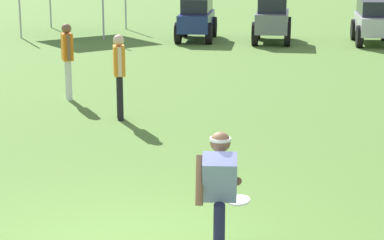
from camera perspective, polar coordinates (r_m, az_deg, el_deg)
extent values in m
cylinder|color=#191E38|center=(7.72, 2.10, -8.54)|extent=(0.16, 0.37, 0.72)
cube|color=#7A84C6|center=(7.48, 2.13, -4.40)|extent=(0.39, 0.48, 0.57)
sphere|color=brown|center=(7.51, 2.17, -1.69)|extent=(0.23, 0.23, 0.21)
cylinder|color=white|center=(7.50, 2.17, -1.47)|extent=(0.24, 0.24, 0.03)
cylinder|color=brown|center=(7.79, 3.48, -4.72)|extent=(0.15, 0.58, 0.27)
cylinder|color=brown|center=(7.44, 0.58, -4.62)|extent=(0.11, 0.29, 0.49)
cylinder|color=white|center=(8.10, 3.58, -6.13)|extent=(0.35, 0.35, 0.05)
cylinder|color=silver|center=(15.43, -9.34, 2.98)|extent=(0.15, 0.15, 0.82)
cylinder|color=silver|center=(15.61, -9.44, 3.10)|extent=(0.15, 0.15, 0.82)
cube|color=orange|center=(15.41, -9.49, 5.52)|extent=(0.33, 0.39, 0.54)
cylinder|color=brown|center=(15.20, -9.38, 5.45)|extent=(0.10, 0.10, 0.52)
cylinder|color=brown|center=(15.61, -9.61, 5.66)|extent=(0.10, 0.10, 0.52)
sphere|color=brown|center=(15.36, -9.55, 6.88)|extent=(0.27, 0.27, 0.20)
cylinder|color=black|center=(13.63, -5.49, 1.64)|extent=(0.14, 0.14, 0.82)
cylinder|color=black|center=(13.81, -5.54, 1.80)|extent=(0.14, 0.14, 0.82)
cube|color=orange|center=(13.59, -5.58, 4.52)|extent=(0.30, 0.39, 0.54)
cylinder|color=beige|center=(13.38, -5.52, 4.42)|extent=(0.09, 0.09, 0.52)
cylinder|color=beige|center=(13.80, -5.64, 4.71)|extent=(0.09, 0.09, 0.52)
sphere|color=beige|center=(13.54, -5.62, 6.07)|extent=(0.25, 0.25, 0.20)
cube|color=navy|center=(24.03, 0.34, 7.55)|extent=(1.09, 2.45, 0.55)
cube|color=#1E232B|center=(24.12, 0.38, 8.78)|extent=(0.94, 1.84, 0.46)
cylinder|color=black|center=(24.94, -0.55, 7.15)|extent=(0.22, 0.67, 0.66)
cylinder|color=black|center=(24.84, 1.66, 7.11)|extent=(0.22, 0.67, 0.66)
cylinder|color=black|center=(23.29, -1.07, 6.66)|extent=(0.22, 0.67, 0.66)
cylinder|color=black|center=(23.18, 1.30, 6.62)|extent=(0.22, 0.67, 0.66)
cube|color=slate|center=(23.66, 6.14, 7.50)|extent=(1.06, 2.38, 0.60)
cube|color=#1E232B|center=(23.66, 6.17, 8.76)|extent=(0.91, 1.58, 0.44)
cylinder|color=black|center=(24.49, 5.03, 7.04)|extent=(0.20, 0.73, 0.72)
cylinder|color=black|center=(24.46, 7.34, 6.97)|extent=(0.20, 0.73, 0.72)
cylinder|color=black|center=(22.94, 4.82, 6.57)|extent=(0.20, 0.73, 0.72)
cylinder|color=black|center=(22.91, 7.28, 6.50)|extent=(0.20, 0.73, 0.72)
cube|color=#B7BABF|center=(23.87, 13.63, 7.11)|extent=(1.10, 2.45, 0.55)
cube|color=#1E232B|center=(23.97, 13.66, 8.35)|extent=(0.95, 1.85, 0.46)
cylinder|color=black|center=(24.68, 12.25, 6.76)|extent=(0.22, 0.67, 0.66)
cylinder|color=black|center=(23.03, 12.65, 6.23)|extent=(0.22, 0.67, 0.66)
cylinder|color=#B2B5BA|center=(24.18, -6.80, 8.55)|extent=(0.06, 0.06, 2.10)
cylinder|color=#B2B5BA|center=(25.12, -13.01, 8.49)|extent=(0.06, 0.06, 2.10)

